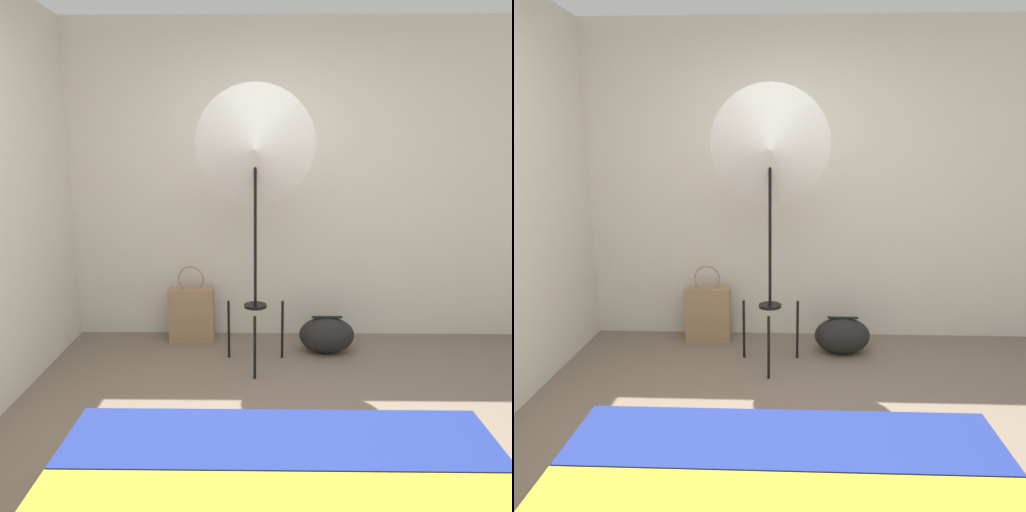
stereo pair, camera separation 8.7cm
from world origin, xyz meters
TOP-DOWN VIEW (x-y plane):
  - ground_plane at (0.00, 0.00)m, footprint 14.00×14.00m
  - wall_back at (0.00, 2.21)m, footprint 8.00×0.05m
  - photo_umbrella at (-0.23, 1.54)m, footprint 0.85×0.41m
  - tote_bag at (-0.77, 2.01)m, footprint 0.37×0.14m
  - duffel_bag at (0.33, 1.78)m, footprint 0.43×0.29m

SIDE VIEW (x-z plane):
  - ground_plane at x=0.00m, z-range 0.00..0.00m
  - duffel_bag at x=0.33m, z-range 0.00..0.29m
  - tote_bag at x=-0.77m, z-range -0.09..0.56m
  - wall_back at x=0.00m, z-range 0.00..2.60m
  - photo_umbrella at x=-0.23m, z-range 0.57..2.60m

